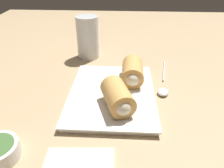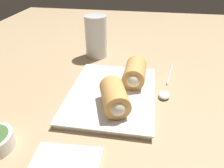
% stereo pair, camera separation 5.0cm
% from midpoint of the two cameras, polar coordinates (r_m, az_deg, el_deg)
% --- Properties ---
extents(table_surface, '(1.80, 1.40, 0.02)m').
position_cam_midpoint_polar(table_surface, '(0.58, -1.69, -3.16)').
color(table_surface, tan).
rests_on(table_surface, ground).
extents(serving_plate, '(0.28, 0.21, 0.01)m').
position_cam_midpoint_polar(serving_plate, '(0.55, -2.61, -2.73)').
color(serving_plate, white).
rests_on(serving_plate, table_surface).
extents(roll_front_left, '(0.10, 0.06, 0.06)m').
position_cam_midpoint_polar(roll_front_left, '(0.58, 2.93, 3.07)').
color(roll_front_left, '#DBA356').
rests_on(roll_front_left, serving_plate).
extents(roll_front_right, '(0.11, 0.08, 0.06)m').
position_cam_midpoint_polar(roll_front_right, '(0.48, -1.39, -3.71)').
color(roll_front_right, '#DBA356').
rests_on(roll_front_right, serving_plate).
extents(spoon, '(0.20, 0.05, 0.01)m').
position_cam_midpoint_polar(spoon, '(0.59, 10.85, -0.71)').
color(spoon, silver).
rests_on(spoon, table_surface).
extents(drinking_glass, '(0.07, 0.07, 0.14)m').
position_cam_midpoint_polar(drinking_glass, '(0.75, -8.31, 11.93)').
color(drinking_glass, silver).
rests_on(drinking_glass, table_surface).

